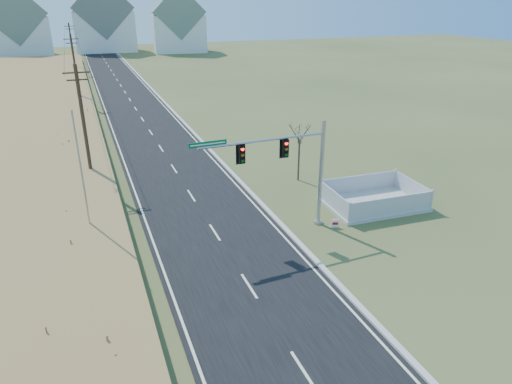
% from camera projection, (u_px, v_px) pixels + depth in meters
% --- Properties ---
extents(ground, '(260.00, 260.00, 0.00)m').
position_uv_depth(ground, '(236.00, 266.00, 24.31)').
color(ground, '#424B24').
rests_on(ground, ground).
extents(road, '(8.00, 180.00, 0.06)m').
position_uv_depth(road, '(127.00, 95.00, 67.18)').
color(road, black).
rests_on(road, ground).
extents(curb, '(0.30, 180.00, 0.18)m').
position_uv_depth(curb, '(155.00, 92.00, 68.53)').
color(curb, '#B2AFA8').
rests_on(curb, ground).
extents(utility_pole_near, '(1.80, 0.26, 9.00)m').
position_uv_depth(utility_pole_near, '(84.00, 125.00, 33.18)').
color(utility_pole_near, '#422D1E').
rests_on(utility_pole_near, ground).
extents(utility_pole_mid, '(1.80, 0.26, 9.00)m').
position_uv_depth(utility_pole_mid, '(75.00, 69.00, 58.91)').
color(utility_pole_mid, '#422D1E').
rests_on(utility_pole_mid, ground).
extents(utility_pole_far, '(1.80, 0.26, 9.00)m').
position_uv_depth(utility_pole_far, '(72.00, 47.00, 84.64)').
color(utility_pole_far, '#422D1E').
rests_on(utility_pole_far, ground).
extents(condo_nnw, '(14.93, 11.17, 17.03)m').
position_uv_depth(condo_nnw, '(17.00, 26.00, 108.23)').
color(condo_nnw, silver).
rests_on(condo_nnw, ground).
extents(condo_n, '(15.27, 10.20, 18.54)m').
position_uv_depth(condo_n, '(103.00, 21.00, 118.04)').
color(condo_n, silver).
rests_on(condo_n, ground).
extents(condo_ne, '(14.12, 10.51, 16.52)m').
position_uv_depth(condo_ne, '(179.00, 24.00, 117.45)').
color(condo_ne, silver).
rests_on(condo_ne, ground).
extents(traffic_signal_mast, '(8.39, 0.64, 6.68)m').
position_uv_depth(traffic_signal_mast, '(294.00, 166.00, 26.67)').
color(traffic_signal_mast, '#9EA0A5').
rests_on(traffic_signal_mast, ground).
extents(fence_enclosure, '(6.64, 4.68, 1.48)m').
position_uv_depth(fence_enclosure, '(373.00, 202.00, 31.34)').
color(fence_enclosure, '#B7B5AD').
rests_on(fence_enclosure, ground).
extents(open_sign, '(0.45, 0.17, 0.56)m').
position_uv_depth(open_sign, '(335.00, 223.00, 28.29)').
color(open_sign, white).
rests_on(open_sign, ground).
extents(flagpole, '(0.35, 0.35, 7.88)m').
position_uv_depth(flagpole, '(85.00, 193.00, 25.43)').
color(flagpole, '#B7B5AD').
rests_on(flagpole, ground).
extents(bare_tree, '(1.81, 1.81, 4.79)m').
position_uv_depth(bare_tree, '(300.00, 132.00, 34.32)').
color(bare_tree, '#4C3F33').
rests_on(bare_tree, ground).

